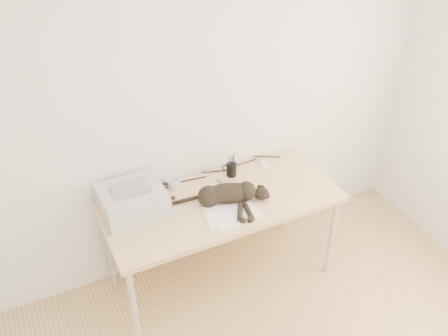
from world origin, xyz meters
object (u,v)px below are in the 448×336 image
printer (132,200)px  cat (226,195)px  mug (174,184)px  desk (216,207)px  mouse (264,164)px  pen_cup (232,169)px

printer → cat: printer is taller
printer → mug: printer is taller
desk → mug: bearing=146.3°
desk → cat: bearing=-82.6°
printer → cat: (0.59, -0.18, -0.03)m
mouse → desk: bearing=-162.0°
printer → mouse: 1.03m
desk → cat: cat is taller
cat → pen_cup: pen_cup is taller
desk → printer: (-0.57, 0.06, 0.22)m
printer → mug: (0.33, 0.10, -0.04)m
cat → mug: (-0.26, 0.29, -0.02)m
desk → printer: printer is taller
cat → pen_cup: size_ratio=3.36×
cat → mouse: 0.52m
pen_cup → mug: bearing=176.4°
desk → pen_cup: pen_cup is taller
printer → pen_cup: bearing=5.8°
printer → mouse: (1.03, 0.08, -0.07)m
pen_cup → cat: bearing=-123.2°
printer → mouse: bearing=4.6°
desk → mouse: bearing=17.1°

